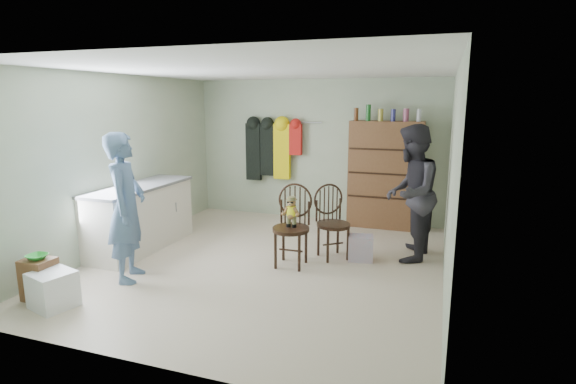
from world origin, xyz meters
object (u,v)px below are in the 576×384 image
at_px(chair_front, 292,220).
at_px(chair_far, 332,219).
at_px(counter, 141,217).
at_px(dresser, 385,175).

xyz_separation_m(chair_front, chair_far, (0.41, 0.47, -0.07)).
xyz_separation_m(counter, chair_front, (2.30, 0.08, 0.14)).
bearing_deg(chair_far, dresser, 35.27).
distance_m(chair_far, dresser, 1.85).
bearing_deg(chair_far, chair_front, -170.54).
xyz_separation_m(chair_front, dresser, (0.90, 2.22, 0.30)).
xyz_separation_m(counter, dresser, (3.20, 2.30, 0.44)).
bearing_deg(dresser, chair_front, -112.13).
bearing_deg(chair_far, counter, 152.35).
relative_size(chair_far, dresser, 0.49).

